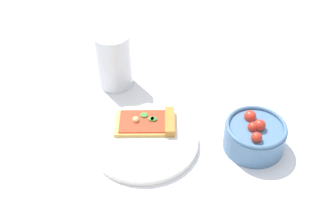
{
  "coord_description": "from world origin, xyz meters",
  "views": [
    {
      "loc": [
        0.57,
        0.3,
        0.64
      ],
      "look_at": [
        -0.05,
        0.03,
        0.03
      ],
      "focal_mm": 45.57,
      "sensor_mm": 36.0,
      "label": 1
    }
  ],
  "objects_px": {
    "plate": "(144,141)",
    "soda_glass": "(114,61)",
    "salad_bowl": "(255,135)",
    "pizza_slice_main": "(150,122)"
  },
  "relations": [
    {
      "from": "salad_bowl",
      "to": "pizza_slice_main",
      "type": "bearing_deg",
      "value": -79.32
    },
    {
      "from": "plate",
      "to": "soda_glass",
      "type": "relative_size",
      "value": 1.63
    },
    {
      "from": "soda_glass",
      "to": "salad_bowl",
      "type": "bearing_deg",
      "value": 79.07
    },
    {
      "from": "plate",
      "to": "salad_bowl",
      "type": "xyz_separation_m",
      "value": [
        -0.08,
        0.21,
        0.03
      ]
    },
    {
      "from": "pizza_slice_main",
      "to": "soda_glass",
      "type": "distance_m",
      "value": 0.19
    },
    {
      "from": "pizza_slice_main",
      "to": "salad_bowl",
      "type": "bearing_deg",
      "value": 100.68
    },
    {
      "from": "pizza_slice_main",
      "to": "soda_glass",
      "type": "bearing_deg",
      "value": -127.22
    },
    {
      "from": "plate",
      "to": "pizza_slice_main",
      "type": "height_order",
      "value": "pizza_slice_main"
    },
    {
      "from": "salad_bowl",
      "to": "plate",
      "type": "bearing_deg",
      "value": -67.78
    },
    {
      "from": "plate",
      "to": "salad_bowl",
      "type": "height_order",
      "value": "salad_bowl"
    }
  ]
}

